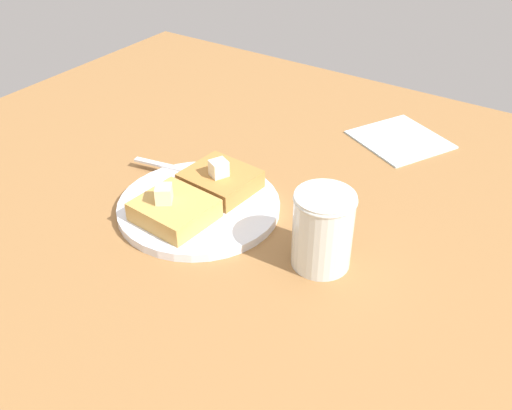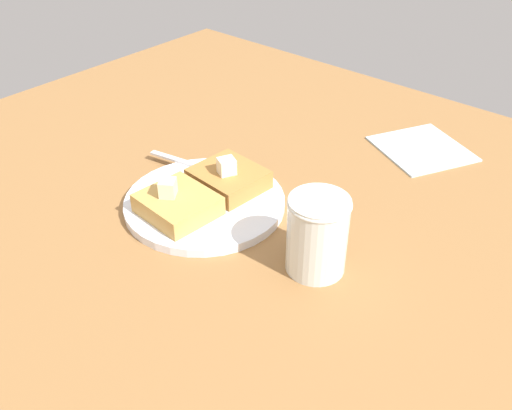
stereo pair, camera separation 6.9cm
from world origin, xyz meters
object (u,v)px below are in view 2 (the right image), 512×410
(plate, at_px, (205,202))
(syrup_jar, at_px, (317,237))
(napkin, at_px, (422,149))
(fork, at_px, (202,168))

(plate, distance_m, syrup_jar, 0.19)
(plate, xyz_separation_m, syrup_jar, (-0.00, -0.18, 0.04))
(napkin, bearing_deg, syrup_jar, -173.76)
(napkin, bearing_deg, fork, 143.61)
(syrup_jar, height_order, napkin, syrup_jar)
(fork, height_order, napkin, fork)
(syrup_jar, relative_size, napkin, 0.73)
(fork, bearing_deg, plate, -132.21)
(syrup_jar, bearing_deg, fork, 76.97)
(plate, relative_size, napkin, 1.66)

